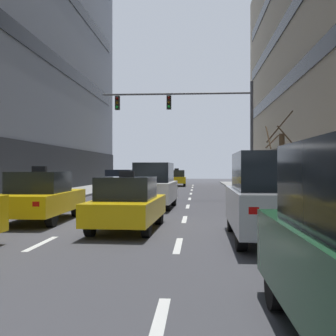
{
  "coord_description": "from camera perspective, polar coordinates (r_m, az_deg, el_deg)",
  "views": [
    {
      "loc": [
        2.11,
        -12.75,
        1.83
      ],
      "look_at": [
        -0.54,
        24.72,
        1.86
      ],
      "focal_mm": 44.08,
      "sensor_mm": 36.0,
      "label": 1
    }
  ],
  "objects": [
    {
      "name": "lane_stripe_l2_s9",
      "position": [
        39.8,
        3.4,
        -2.68
      ],
      "size": [
        0.16,
        2.0,
        0.01
      ],
      "primitive_type": "cube",
      "color": "silver",
      "rests_on": "ground"
    },
    {
      "name": "taxi_driving_6",
      "position": [
        40.43,
        -3.62,
        -1.44
      ],
      "size": [
        2.0,
        4.62,
        1.91
      ],
      "color": "black",
      "rests_on": "ground"
    },
    {
      "name": "lane_stripe_l2_s8",
      "position": [
        34.8,
        3.31,
        -3.06
      ],
      "size": [
        0.16,
        2.0,
        0.01
      ],
      "primitive_type": "cube",
      "color": "silver",
      "rests_on": "ground"
    },
    {
      "name": "traffic_signal_0",
      "position": [
        25.21,
        4.51,
        7.11
      ],
      "size": [
        9.16,
        0.35,
        6.92
      ],
      "color": "#4C4C51",
      "rests_on": "sidewalk_right"
    },
    {
      "name": "taxi_driving_1",
      "position": [
        42.74,
        1.21,
        -1.41
      ],
      "size": [
        2.01,
        4.46,
        1.83
      ],
      "color": "black",
      "rests_on": "ground"
    },
    {
      "name": "lane_stripe_l1_s6",
      "position": [
        25.11,
        -4.62,
        -4.22
      ],
      "size": [
        0.16,
        2.0,
        0.01
      ],
      "primitive_type": "cube",
      "color": "silver",
      "rests_on": "ground"
    },
    {
      "name": "lane_stripe_l1_s9",
      "position": [
        39.97,
        -1.38,
        -2.67
      ],
      "size": [
        0.16,
        2.0,
        0.01
      ],
      "primitive_type": "cube",
      "color": "silver",
      "rests_on": "ground"
    },
    {
      "name": "lane_stripe_l1_s4",
      "position": [
        15.34,
        -10.3,
        -6.88
      ],
      "size": [
        0.16,
        2.0,
        0.01
      ],
      "primitive_type": "cube",
      "color": "silver",
      "rests_on": "ground"
    },
    {
      "name": "lane_stripe_l2_s2",
      "position": [
        5.11,
        -1.34,
        -20.97
      ],
      "size": [
        0.16,
        2.0,
        0.01
      ],
      "primitive_type": "cube",
      "color": "silver",
      "rests_on": "ground"
    },
    {
      "name": "street_tree_0",
      "position": [
        22.35,
        15.41,
        0.6
      ],
      "size": [
        1.89,
        1.9,
        4.81
      ],
      "color": "#4C3823",
      "rests_on": "sidewalk_right"
    },
    {
      "name": "lane_stripe_l2_s7",
      "position": [
        29.81,
        3.18,
        -3.56
      ],
      "size": [
        0.16,
        2.0,
        0.01
      ],
      "primitive_type": "cube",
      "color": "silver",
      "rests_on": "ground"
    },
    {
      "name": "car_driving_0",
      "position": [
        29.22,
        -6.64,
        -1.96
      ],
      "size": [
        1.97,
        4.65,
        1.74
      ],
      "color": "black",
      "rests_on": "ground"
    },
    {
      "name": "taxi_driving_2",
      "position": [
        14.88,
        -17.17,
        -3.83
      ],
      "size": [
        2.0,
        4.61,
        1.9
      ],
      "color": "black",
      "rests_on": "ground"
    },
    {
      "name": "lane_stripe_l2_s4",
      "position": [
        14.87,
        2.31,
        -7.1
      ],
      "size": [
        0.16,
        2.0,
        0.01
      ],
      "primitive_type": "cube",
      "color": "silver",
      "rests_on": "ground"
    },
    {
      "name": "lane_stripe_l1_s7",
      "position": [
        30.05,
        -3.18,
        -3.53
      ],
      "size": [
        0.16,
        2.0,
        0.01
      ],
      "primitive_type": "cube",
      "color": "silver",
      "rests_on": "ground"
    },
    {
      "name": "lane_stripe_l2_s5",
      "position": [
        19.84,
        2.75,
        -5.33
      ],
      "size": [
        0.16,
        2.0,
        0.01
      ],
      "primitive_type": "cube",
      "color": "silver",
      "rests_on": "ground"
    },
    {
      "name": "lane_stripe_l1_s10",
      "position": [
        44.95,
        -0.77,
        -2.38
      ],
      "size": [
        0.16,
        2.0,
        0.01
      ],
      "primitive_type": "cube",
      "color": "silver",
      "rests_on": "ground"
    },
    {
      "name": "car_parked_1",
      "position": [
        10.79,
        13.82,
        -3.86
      ],
      "size": [
        1.97,
        4.63,
        2.23
      ],
      "color": "black",
      "rests_on": "ground"
    },
    {
      "name": "lane_stripe_l2_s6",
      "position": [
        24.82,
        3.01,
        -4.27
      ],
      "size": [
        0.16,
        2.0,
        0.01
      ],
      "primitive_type": "cube",
      "color": "silver",
      "rests_on": "ground"
    },
    {
      "name": "lane_stripe_l2_s10",
      "position": [
        44.79,
        3.47,
        -2.39
      ],
      "size": [
        0.16,
        2.0,
        0.01
      ],
      "primitive_type": "cube",
      "color": "silver",
      "rests_on": "ground"
    },
    {
      "name": "lane_stripe_l1_s5",
      "position": [
        20.19,
        -6.77,
        -5.24
      ],
      "size": [
        0.16,
        2.0,
        0.01
      ],
      "primitive_type": "cube",
      "color": "silver",
      "rests_on": "ground"
    },
    {
      "name": "taxi_driving_4",
      "position": [
        12.31,
        -5.59,
        -4.94
      ],
      "size": [
        1.93,
        4.27,
        1.75
      ],
      "color": "black",
      "rests_on": "ground"
    },
    {
      "name": "ground_plane",
      "position": [
        13.05,
        -5.35,
        -8.1
      ],
      "size": [
        120.0,
        120.0,
        0.0
      ],
      "primitive_type": "plane",
      "color": "#424247"
    },
    {
      "name": "car_driving_3",
      "position": [
        18.97,
        -1.92,
        -2.45
      ],
      "size": [
        1.94,
        4.36,
        2.08
      ],
      "color": "black",
      "rests_on": "ground"
    },
    {
      "name": "lane_stripe_l1_s3",
      "position": [
        10.62,
        -17.11,
        -9.95
      ],
      "size": [
        0.16,
        2.0,
        0.01
      ],
      "primitive_type": "cube",
      "color": "silver",
      "rests_on": "ground"
    },
    {
      "name": "lane_stripe_l1_s8",
      "position": [
        35.0,
        -2.15,
        -3.04
      ],
      "size": [
        0.16,
        2.0,
        0.01
      ],
      "primitive_type": "cube",
      "color": "silver",
      "rests_on": "ground"
    },
    {
      "name": "lane_stripe_l2_s3",
      "position": [
        9.93,
        1.42,
        -10.64
      ],
      "size": [
        0.16,
        2.0,
        0.01
      ],
      "primitive_type": "cube",
      "color": "silver",
      "rests_on": "ground"
    }
  ]
}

